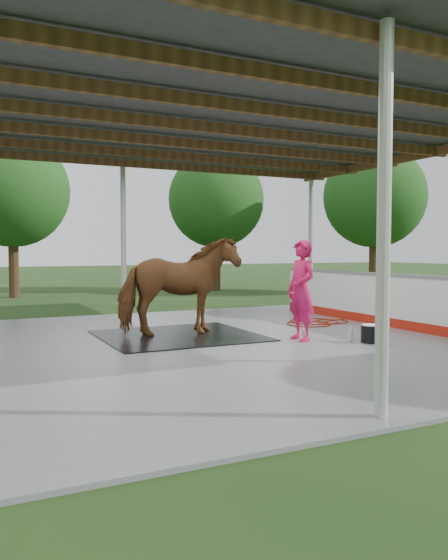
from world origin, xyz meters
name	(u,v)px	position (x,y,z in m)	size (l,w,h in m)	color
ground	(196,346)	(0.00, 0.00, 0.00)	(100.00, 100.00, 0.00)	#1E3814
concrete_slab	(196,345)	(0.00, 0.00, 0.03)	(12.00, 10.00, 0.05)	slate
pavilion_structure	(196,119)	(0.00, 0.00, 3.97)	(12.60, 10.60, 4.05)	beige
dasher_board	(395,302)	(4.60, 0.00, 0.59)	(0.16, 8.00, 1.15)	#B01E0E
tree_belt	(192,140)	(0.30, 0.90, 3.79)	(28.00, 28.00, 5.80)	#382314
rubber_mat	(179,335)	(0.02, 0.92, 0.06)	(2.91, 2.72, 0.02)	black
horse	(178,286)	(0.02, 0.92, 1.02)	(1.02, 2.25, 1.90)	brown
handler	(301,290)	(1.87, -0.51, 0.97)	(0.67, 0.44, 1.84)	#D21656
wash_bucket	(371,333)	(2.85, -1.27, 0.22)	(0.35, 0.35, 0.32)	black
soap_bottle_a	(350,334)	(2.61, -1.00, 0.18)	(0.10, 0.10, 0.27)	silver
soap_bottle_b	(304,331)	(2.16, -0.16, 0.14)	(0.08, 0.09, 0.19)	#338CD8
hose_coil	(316,322)	(3.53, 1.36, 0.06)	(2.31, 1.35, 0.02)	#A5200B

